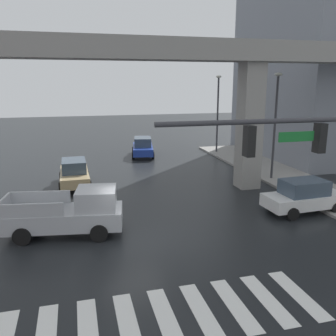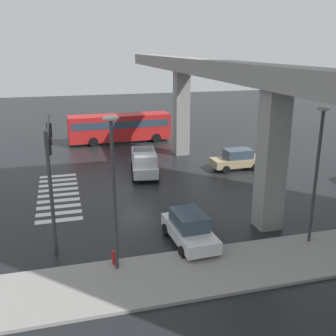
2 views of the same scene
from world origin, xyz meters
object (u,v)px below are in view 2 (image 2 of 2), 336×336
pickup_truck (145,164)px  street_lamp_near_corner (113,177)px  sedan_white (189,228)px  traffic_signal_mast (49,152)px  street_lamp_mid_block (318,160)px  fire_hydrant (114,258)px  city_bus (120,126)px  sedan_tan (237,159)px

pickup_truck → street_lamp_near_corner: street_lamp_near_corner is taller
sedan_white → traffic_signal_mast: traffic_signal_mast is taller
street_lamp_mid_block → street_lamp_near_corner: bearing=-90.0°
pickup_truck → fire_hydrant: 13.73m
street_lamp_near_corner → city_bus: bearing=171.0°
pickup_truck → fire_hydrant: bearing=-18.0°
traffic_signal_mast → fire_hydrant: bearing=28.9°
street_lamp_near_corner → sedan_tan: bearing=137.6°
traffic_signal_mast → pickup_truck: bearing=140.1°
city_bus → street_lamp_near_corner: size_ratio=1.50×
city_bus → sedan_tan: (12.53, 8.01, -0.87)m
sedan_white → fire_hydrant: sedan_white is taller
city_bus → fire_hydrant: city_bus is taller
pickup_truck → traffic_signal_mast: (8.24, -6.89, 3.57)m
sedan_tan → street_lamp_mid_block: 13.88m
sedan_white → traffic_signal_mast: size_ratio=0.50×
city_bus → street_lamp_near_corner: (25.76, -4.08, 2.83)m
sedan_white → fire_hydrant: (1.27, -4.11, -0.42)m
traffic_signal_mast → fire_hydrant: 6.87m
street_lamp_mid_block → sedan_tan: bearing=171.5°
street_lamp_mid_block → city_bus: bearing=-166.8°
pickup_truck → street_lamp_mid_block: bearing=23.9°
traffic_signal_mast → street_lamp_mid_block: (5.21, 12.83, -0.01)m
sedan_white → street_lamp_mid_block: (1.67, 6.07, 3.70)m
sedan_tan → fire_hydrant: bearing=-43.4°
city_bus → sedan_tan: size_ratio=2.51×
street_lamp_mid_block → fire_hydrant: (-0.40, -10.18, -4.13)m
street_lamp_mid_block → sedan_white: bearing=-105.4°
traffic_signal_mast → fire_hydrant: (4.81, 2.65, -4.13)m
pickup_truck → fire_hydrant: pickup_truck is taller
city_bus → sedan_white: bearing=-0.1°
traffic_signal_mast → street_lamp_mid_block: bearing=67.9°
pickup_truck → street_lamp_mid_block: 15.13m
sedan_white → street_lamp_mid_block: size_ratio=0.60×
city_bus → traffic_signal_mast: size_ratio=1.25×
pickup_truck → sedan_tan: size_ratio=1.23×
sedan_tan → pickup_truck: bearing=-91.5°
sedan_white → pickup_truck: bearing=179.4°
sedan_tan → fire_hydrant: 17.68m
sedan_tan → street_lamp_mid_block: size_ratio=0.60×
city_bus → sedan_tan: city_bus is taller
sedan_white → street_lamp_near_corner: size_ratio=0.60×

